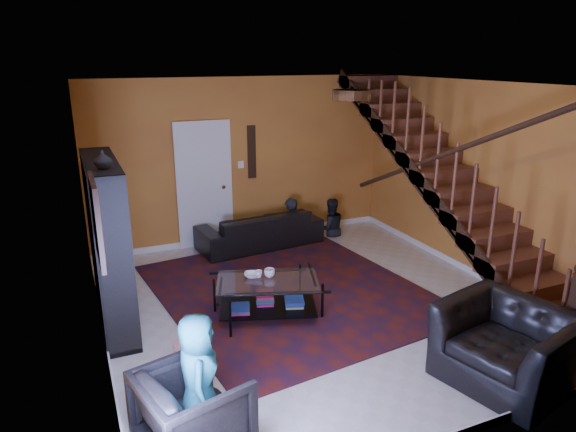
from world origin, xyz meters
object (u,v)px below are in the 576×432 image
(armchair_left, at_px, (193,412))
(armchair_right, at_px, (507,346))
(bookshelf, at_px, (110,246))
(sofa, at_px, (260,229))
(coffee_table, at_px, (268,295))

(armchair_left, bearing_deg, armchair_right, -109.95)
(bookshelf, distance_m, sofa, 3.11)
(sofa, xyz_separation_m, coffee_table, (-0.77, -2.36, -0.03))
(armchair_left, height_order, armchair_right, armchair_right)
(bookshelf, xyz_separation_m, sofa, (2.52, 1.70, -0.66))
(sofa, xyz_separation_m, armchair_left, (-2.16, -4.26, 0.06))
(armchair_right, bearing_deg, sofa, 176.86)
(armchair_right, bearing_deg, armchair_left, -109.91)
(sofa, bearing_deg, bookshelf, 28.43)
(armchair_right, xyz_separation_m, coffee_table, (-1.68, 2.19, -0.11))
(sofa, bearing_deg, armchair_right, 95.70)
(armchair_left, relative_size, armchair_right, 0.67)
(armchair_left, bearing_deg, coffee_table, -50.74)
(coffee_table, bearing_deg, bookshelf, 159.38)
(sofa, xyz_separation_m, armchair_right, (0.91, -4.55, 0.08))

